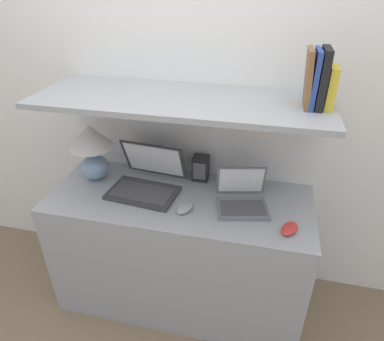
{
  "coord_description": "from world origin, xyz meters",
  "views": [
    {
      "loc": [
        0.41,
        -1.19,
        1.84
      ],
      "look_at": [
        0.07,
        0.29,
        0.95
      ],
      "focal_mm": 32.0,
      "sensor_mm": 36.0,
      "label": 1
    }
  ],
  "objects_px": {
    "second_mouse": "(290,228)",
    "book_black": "(322,79)",
    "router_box": "(201,168)",
    "laptop_small": "(242,199)",
    "book_brown": "(308,78)",
    "computer_mouse": "(184,208)",
    "book_yellow": "(331,87)",
    "laptop_large": "(147,181)",
    "book_blue": "(314,79)",
    "table_lamp": "(91,146)"
  },
  "relations": [
    {
      "from": "second_mouse",
      "to": "book_black",
      "type": "bearing_deg",
      "value": 77.82
    },
    {
      "from": "second_mouse",
      "to": "router_box",
      "type": "relative_size",
      "value": 0.89
    },
    {
      "from": "laptop_small",
      "to": "book_brown",
      "type": "height_order",
      "value": "book_brown"
    },
    {
      "from": "computer_mouse",
      "to": "book_yellow",
      "type": "relative_size",
      "value": 0.72
    },
    {
      "from": "second_mouse",
      "to": "router_box",
      "type": "bearing_deg",
      "value": 144.06
    },
    {
      "from": "laptop_small",
      "to": "book_yellow",
      "type": "xyz_separation_m",
      "value": [
        0.33,
        0.07,
        0.59
      ]
    },
    {
      "from": "laptop_large",
      "to": "book_blue",
      "type": "xyz_separation_m",
      "value": [
        0.79,
        0.03,
        0.61
      ]
    },
    {
      "from": "laptop_large",
      "to": "book_yellow",
      "type": "height_order",
      "value": "book_yellow"
    },
    {
      "from": "laptop_small",
      "to": "book_yellow",
      "type": "height_order",
      "value": "book_yellow"
    },
    {
      "from": "laptop_large",
      "to": "book_yellow",
      "type": "bearing_deg",
      "value": 1.94
    },
    {
      "from": "book_black",
      "to": "router_box",
      "type": "bearing_deg",
      "value": 165.3
    },
    {
      "from": "table_lamp",
      "to": "router_box",
      "type": "distance_m",
      "value": 0.63
    },
    {
      "from": "computer_mouse",
      "to": "book_black",
      "type": "bearing_deg",
      "value": 17.03
    },
    {
      "from": "router_box",
      "to": "book_brown",
      "type": "distance_m",
      "value": 0.79
    },
    {
      "from": "router_box",
      "to": "table_lamp",
      "type": "bearing_deg",
      "value": -168.18
    },
    {
      "from": "router_box",
      "to": "book_blue",
      "type": "relative_size",
      "value": 0.6
    },
    {
      "from": "table_lamp",
      "to": "book_black",
      "type": "distance_m",
      "value": 1.25
    },
    {
      "from": "laptop_small",
      "to": "book_brown",
      "type": "bearing_deg",
      "value": 16.4
    },
    {
      "from": "second_mouse",
      "to": "router_box",
      "type": "height_order",
      "value": "router_box"
    },
    {
      "from": "second_mouse",
      "to": "laptop_large",
      "type": "bearing_deg",
      "value": 166.11
    },
    {
      "from": "table_lamp",
      "to": "second_mouse",
      "type": "distance_m",
      "value": 1.15
    },
    {
      "from": "book_black",
      "to": "laptop_large",
      "type": "bearing_deg",
      "value": -177.96
    },
    {
      "from": "laptop_large",
      "to": "book_black",
      "type": "height_order",
      "value": "book_black"
    },
    {
      "from": "computer_mouse",
      "to": "table_lamp",
      "type": "bearing_deg",
      "value": 161.78
    },
    {
      "from": "table_lamp",
      "to": "laptop_small",
      "type": "xyz_separation_m",
      "value": [
        0.87,
        -0.09,
        -0.17
      ]
    },
    {
      "from": "computer_mouse",
      "to": "book_yellow",
      "type": "height_order",
      "value": "book_yellow"
    },
    {
      "from": "laptop_large",
      "to": "computer_mouse",
      "type": "bearing_deg",
      "value": -29.96
    },
    {
      "from": "book_yellow",
      "to": "book_brown",
      "type": "distance_m",
      "value": 0.1
    },
    {
      "from": "laptop_large",
      "to": "laptop_small",
      "type": "distance_m",
      "value": 0.54
    },
    {
      "from": "book_yellow",
      "to": "book_blue",
      "type": "distance_m",
      "value": 0.08
    },
    {
      "from": "second_mouse",
      "to": "book_yellow",
      "type": "relative_size",
      "value": 0.72
    },
    {
      "from": "laptop_large",
      "to": "router_box",
      "type": "xyz_separation_m",
      "value": [
        0.27,
        0.17,
        0.02
      ]
    },
    {
      "from": "book_brown",
      "to": "router_box",
      "type": "bearing_deg",
      "value": 163.69
    },
    {
      "from": "book_black",
      "to": "book_brown",
      "type": "relative_size",
      "value": 1.02
    },
    {
      "from": "computer_mouse",
      "to": "book_yellow",
      "type": "distance_m",
      "value": 0.89
    },
    {
      "from": "computer_mouse",
      "to": "book_blue",
      "type": "distance_m",
      "value": 0.86
    },
    {
      "from": "laptop_large",
      "to": "router_box",
      "type": "height_order",
      "value": "laptop_large"
    },
    {
      "from": "table_lamp",
      "to": "laptop_large",
      "type": "distance_m",
      "value": 0.37
    },
    {
      "from": "router_box",
      "to": "book_brown",
      "type": "xyz_separation_m",
      "value": [
        0.5,
        -0.15,
        0.59
      ]
    },
    {
      "from": "table_lamp",
      "to": "book_yellow",
      "type": "bearing_deg",
      "value": -0.88
    },
    {
      "from": "table_lamp",
      "to": "computer_mouse",
      "type": "relative_size",
      "value": 2.58
    },
    {
      "from": "book_black",
      "to": "table_lamp",
      "type": "bearing_deg",
      "value": 179.09
    },
    {
      "from": "computer_mouse",
      "to": "book_black",
      "type": "relative_size",
      "value": 0.52
    },
    {
      "from": "laptop_small",
      "to": "book_blue",
      "type": "bearing_deg",
      "value": 14.87
    },
    {
      "from": "table_lamp",
      "to": "book_black",
      "type": "xyz_separation_m",
      "value": [
        1.16,
        -0.02,
        0.46
      ]
    },
    {
      "from": "second_mouse",
      "to": "table_lamp",
      "type": "bearing_deg",
      "value": 167.83
    },
    {
      "from": "second_mouse",
      "to": "book_yellow",
      "type": "xyz_separation_m",
      "value": [
        0.09,
        0.22,
        0.62
      ]
    },
    {
      "from": "laptop_small",
      "to": "computer_mouse",
      "type": "height_order",
      "value": "laptop_small"
    },
    {
      "from": "router_box",
      "to": "book_blue",
      "type": "xyz_separation_m",
      "value": [
        0.52,
        -0.15,
        0.59
      ]
    },
    {
      "from": "second_mouse",
      "to": "book_blue",
      "type": "bearing_deg",
      "value": 85.91
    }
  ]
}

